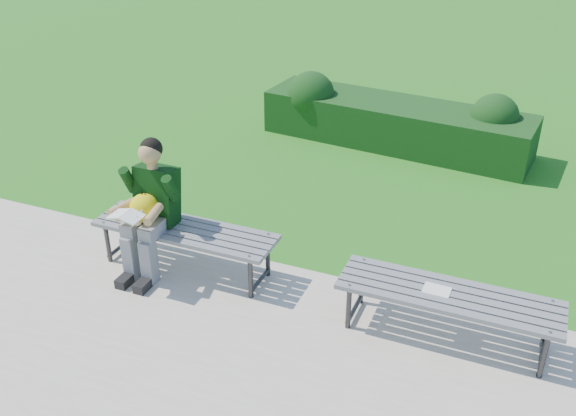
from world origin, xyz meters
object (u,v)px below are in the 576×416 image
at_px(bench_left, 185,233).
at_px(bench_right, 448,299).
at_px(seated_boy, 149,204).
at_px(hedge, 394,120).
at_px(paper_sheet, 437,290).

distance_m(bench_left, bench_right, 2.51).
bearing_deg(seated_boy, hedge, 71.13).
height_order(bench_right, seated_boy, seated_boy).
height_order(hedge, paper_sheet, hedge).
bearing_deg(paper_sheet, bench_right, -0.00).
bearing_deg(bench_left, bench_right, -1.73).
height_order(bench_right, paper_sheet, bench_right).
distance_m(hedge, seated_boy, 4.22).
height_order(bench_left, seated_boy, seated_boy).
distance_m(bench_left, seated_boy, 0.44).
bearing_deg(paper_sheet, bench_left, 178.20).
distance_m(bench_right, paper_sheet, 0.12).
height_order(bench_left, paper_sheet, bench_left).
relative_size(seated_boy, paper_sheet, 5.85).
bearing_deg(bench_right, bench_left, 178.27).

